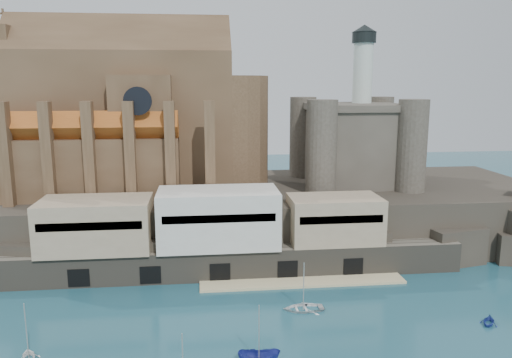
{
  "coord_description": "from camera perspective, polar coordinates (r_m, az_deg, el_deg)",
  "views": [
    {
      "loc": [
        -12.36,
        -49.51,
        28.75
      ],
      "look_at": [
        -3.33,
        32.0,
        12.91
      ],
      "focal_mm": 35.0,
      "sensor_mm": 36.0,
      "label": 1
    }
  ],
  "objects": [
    {
      "name": "ground",
      "position": [
        58.57,
        7.07,
        -18.56
      ],
      "size": [
        300.0,
        300.0,
        0.0
      ],
      "primitive_type": "plane",
      "color": "#194655",
      "rests_on": "ground"
    },
    {
      "name": "quay",
      "position": [
        76.08,
        -4.43,
        -6.45
      ],
      "size": [
        70.0,
        12.0,
        13.05
      ],
      "color": "#5D564A",
      "rests_on": "ground"
    },
    {
      "name": "promontory",
      "position": [
        92.82,
        1.43,
        -3.95
      ],
      "size": [
        100.0,
        36.0,
        10.0
      ],
      "color": "black",
      "rests_on": "ground"
    },
    {
      "name": "boat_7",
      "position": [
        68.98,
        25.03,
        -14.79
      ],
      "size": [
        2.94,
        2.81,
        2.94
      ],
      "primitive_type": "imported",
      "rotation": [
        0.0,
        0.0,
        5.6
      ],
      "color": "#253B9B",
      "rests_on": "ground"
    },
    {
      "name": "boat_6",
      "position": [
        66.71,
        5.42,
        -14.65
      ],
      "size": [
        1.12,
        3.78,
        5.28
      ],
      "primitive_type": "imported",
      "rotation": [
        0.0,
        0.0,
        4.72
      ],
      "color": "white",
      "rests_on": "ground"
    },
    {
      "name": "castle_keep",
      "position": [
        95.52,
        11.07,
        4.46
      ],
      "size": [
        21.2,
        21.2,
        29.3
      ],
      "color": "#423D34",
      "rests_on": "promontory"
    },
    {
      "name": "church",
      "position": [
        92.36,
        -13.72,
        6.51
      ],
      "size": [
        47.0,
        25.93,
        30.51
      ],
      "color": "#4D3723",
      "rests_on": "promontory"
    }
  ]
}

